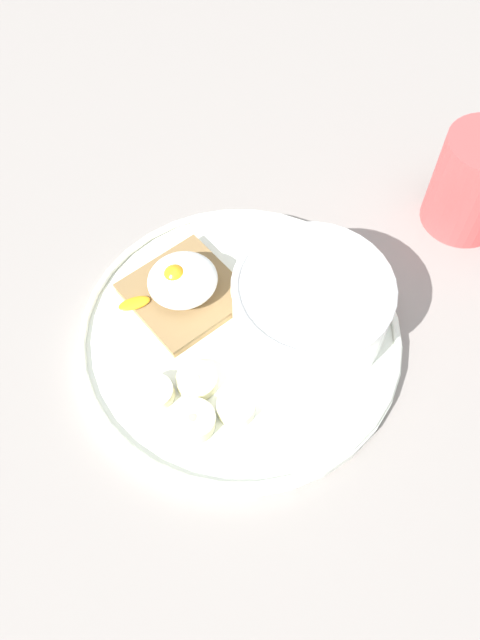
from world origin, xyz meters
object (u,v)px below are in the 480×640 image
(toast_slice, at_px, (184,293))
(banana_slice_back, at_px, (157,392))
(oatmeal_bowl, at_px, (311,306))
(coffee_mug, at_px, (475,182))
(banana_slice_left, at_px, (193,421))
(banana_slice_right, at_px, (236,408))
(poached_egg, at_px, (181,280))
(banana_slice_front, at_px, (197,381))

(toast_slice, height_order, banana_slice_back, banana_slice_back)
(oatmeal_bowl, height_order, banana_slice_back, oatmeal_bowl)
(oatmeal_bowl, bearing_deg, coffee_mug, 11.55)
(oatmeal_bowl, relative_size, banana_slice_left, 2.64)
(banana_slice_right, bearing_deg, toast_slice, 84.74)
(toast_slice, relative_size, banana_slice_back, 2.71)
(poached_egg, relative_size, coffee_mug, 0.91)
(banana_slice_left, bearing_deg, banana_slice_front, 59.04)
(banana_slice_right, height_order, coffee_mug, coffee_mug)
(oatmeal_bowl, relative_size, banana_slice_front, 3.56)
(banana_slice_front, relative_size, banana_slice_back, 0.94)
(poached_egg, distance_m, coffee_mug, 0.27)
(poached_egg, height_order, banana_slice_front, poached_egg)
(toast_slice, xyz_separation_m, banana_slice_back, (-0.06, -0.07, 0.00))
(poached_egg, height_order, coffee_mug, coffee_mug)
(banana_slice_front, relative_size, banana_slice_left, 0.74)
(coffee_mug, bearing_deg, toast_slice, 172.93)
(banana_slice_back, xyz_separation_m, coffee_mug, (0.32, 0.04, 0.03))
(toast_slice, relative_size, coffee_mug, 1.08)
(oatmeal_bowl, distance_m, poached_egg, 0.11)
(banana_slice_left, xyz_separation_m, banana_slice_right, (0.03, -0.01, -0.00))
(oatmeal_bowl, relative_size, poached_egg, 1.47)
(banana_slice_left, bearing_deg, poached_egg, 68.21)
(oatmeal_bowl, xyz_separation_m, coffee_mug, (0.19, 0.04, 0.01))
(banana_slice_back, bearing_deg, oatmeal_bowl, 0.14)
(oatmeal_bowl, bearing_deg, banana_slice_back, -179.86)
(banana_slice_front, xyz_separation_m, coffee_mug, (0.29, 0.04, 0.03))
(toast_slice, bearing_deg, oatmeal_bowl, -43.38)
(poached_egg, relative_size, banana_slice_left, 1.79)
(oatmeal_bowl, bearing_deg, banana_slice_left, -164.23)
(toast_slice, height_order, banana_slice_right, same)
(oatmeal_bowl, height_order, toast_slice, oatmeal_bowl)
(oatmeal_bowl, distance_m, coffee_mug, 0.19)
(banana_slice_left, distance_m, banana_slice_back, 0.04)
(poached_egg, bearing_deg, banana_slice_left, -111.79)
(banana_slice_back, bearing_deg, banana_slice_front, -8.71)
(poached_egg, height_order, banana_slice_right, poached_egg)
(banana_slice_back, relative_size, banana_slice_right, 1.02)
(banana_slice_front, bearing_deg, banana_slice_back, 171.29)
(toast_slice, height_order, poached_egg, poached_egg)
(banana_slice_right, bearing_deg, banana_slice_left, 170.70)
(banana_slice_front, distance_m, banana_slice_back, 0.03)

